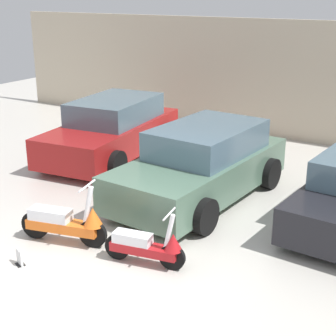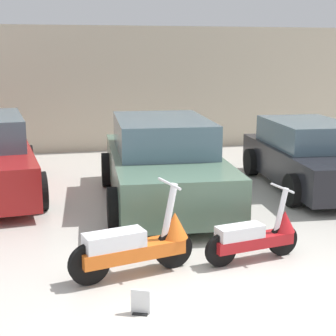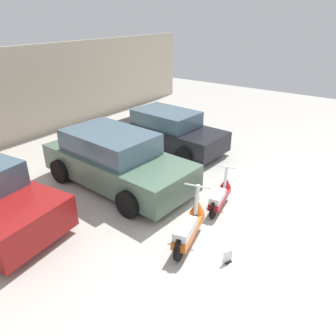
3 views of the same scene
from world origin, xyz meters
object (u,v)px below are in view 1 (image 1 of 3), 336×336
(scooter_front_left, at_px, (67,222))
(placard_near_left_scooter, at_px, (20,258))
(car_rear_center, at_px, (202,164))
(scooter_front_right, at_px, (148,245))
(car_rear_left, at_px, (112,129))

(scooter_front_left, distance_m, placard_near_left_scooter, 0.99)
(car_rear_center, height_order, placard_near_left_scooter, car_rear_center)
(scooter_front_left, xyz_separation_m, car_rear_center, (0.94, 2.99, 0.32))
(scooter_front_right, bearing_deg, car_rear_left, 122.38)
(scooter_front_left, distance_m, car_rear_center, 3.15)
(car_rear_center, bearing_deg, placard_near_left_scooter, -11.69)
(scooter_front_left, height_order, scooter_front_right, scooter_front_left)
(scooter_front_left, relative_size, scooter_front_right, 1.16)
(placard_near_left_scooter, bearing_deg, car_rear_left, 112.66)
(car_rear_left, bearing_deg, scooter_front_right, 36.34)
(scooter_front_left, relative_size, car_rear_center, 0.35)
(car_rear_left, bearing_deg, scooter_front_left, 21.73)
(scooter_front_left, height_order, placard_near_left_scooter, scooter_front_left)
(scooter_front_right, relative_size, car_rear_left, 0.30)
(car_rear_center, xyz_separation_m, placard_near_left_scooter, (-1.07, -3.94, -0.59))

